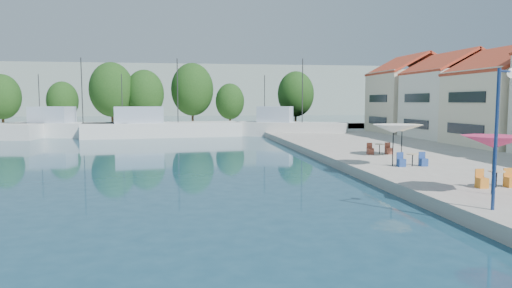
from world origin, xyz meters
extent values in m
cube|color=#9B968C|center=(-8.00, 67.00, 0.30)|extent=(90.00, 16.00, 0.60)
cube|color=#929F93|center=(-30.00, 160.00, 8.00)|extent=(180.00, 40.00, 16.00)
cube|color=#929F93|center=(40.00, 180.00, 6.00)|extent=(140.00, 40.00, 12.00)
cube|color=beige|center=(24.00, 33.00, 3.85)|extent=(8.60, 8.50, 6.50)
cube|color=white|center=(24.00, 42.00, 4.10)|extent=(8.00, 8.50, 7.00)
pyramid|color=#B54B28|center=(24.00, 42.00, 9.40)|extent=(8.40, 8.80, 1.80)
cube|color=beige|center=(24.00, 51.00, 4.35)|extent=(8.60, 8.50, 7.50)
pyramid|color=#B54B28|center=(24.00, 51.00, 9.90)|extent=(9.00, 8.80, 1.80)
cube|color=white|center=(-18.00, 56.90, 0.70)|extent=(16.38, 7.70, 2.20)
cube|color=#99A9BD|center=(-20.31, 57.46, 2.80)|extent=(5.36, 4.19, 2.00)
cylinder|color=#2D2D2D|center=(-16.46, 56.54, 5.80)|extent=(0.12, 0.12, 8.00)
cylinder|color=#2D2D2D|center=(-21.86, 57.83, 4.80)|extent=(0.10, 0.10, 6.00)
cube|color=silver|center=(-6.73, 55.79, 0.70)|extent=(19.76, 7.37, 2.20)
cube|color=#99A9BD|center=(-9.60, 55.43, 2.80)|extent=(6.22, 4.55, 2.00)
cylinder|color=#2D2D2D|center=(-4.81, 56.03, 5.80)|extent=(0.12, 0.12, 8.00)
cylinder|color=#2D2D2D|center=(-11.51, 55.19, 4.80)|extent=(0.10, 0.10, 6.00)
cube|color=silver|center=(9.47, 54.24, 0.70)|extent=(14.35, 9.04, 2.20)
cube|color=#99A9BD|center=(7.54, 55.09, 2.80)|extent=(5.00, 4.28, 2.00)
cylinder|color=#2D2D2D|center=(10.76, 53.67, 5.80)|extent=(0.12, 0.12, 8.00)
cylinder|color=#2D2D2D|center=(6.25, 55.66, 4.80)|extent=(0.10, 0.10, 6.00)
cylinder|color=#3F2B19|center=(-30.29, 68.86, 2.34)|extent=(0.36, 0.36, 3.47)
ellipsoid|color=#173B12|center=(-30.29, 68.86, 5.12)|extent=(5.28, 5.28, 6.60)
cylinder|color=#3F2B19|center=(-22.24, 70.14, 2.12)|extent=(0.36, 0.36, 3.05)
ellipsoid|color=#173B12|center=(-22.24, 70.14, 4.56)|extent=(4.63, 4.63, 5.79)
cylinder|color=#3F2B19|center=(-14.80, 68.65, 2.76)|extent=(0.36, 0.36, 4.31)
ellipsoid|color=#173B12|center=(-14.80, 68.65, 6.21)|extent=(6.55, 6.55, 8.19)
cylinder|color=#3F2B19|center=(-10.04, 69.32, 2.53)|extent=(0.36, 0.36, 3.85)
ellipsoid|color=#173B12|center=(-10.04, 69.32, 5.61)|extent=(5.86, 5.86, 7.32)
cylinder|color=#3F2B19|center=(-2.77, 71.20, 2.81)|extent=(0.36, 0.36, 4.42)
ellipsoid|color=#173B12|center=(-2.77, 71.20, 6.34)|extent=(6.71, 6.71, 8.39)
cylinder|color=#3F2B19|center=(2.99, 68.51, 2.07)|extent=(0.36, 0.36, 2.95)
ellipsoid|color=#173B12|center=(2.99, 68.51, 4.43)|extent=(4.48, 4.48, 5.60)
cylinder|color=#3F2B19|center=(13.84, 69.93, 2.54)|extent=(0.36, 0.36, 3.87)
ellipsoid|color=#173B12|center=(13.84, 69.93, 5.64)|extent=(5.89, 5.89, 7.36)
cylinder|color=black|center=(8.75, 14.36, 1.82)|extent=(0.06, 0.06, 2.44)
cone|color=#C12857|center=(8.75, 14.36, 2.79)|extent=(2.67, 2.67, 0.50)
cylinder|color=black|center=(8.34, 22.75, 1.84)|extent=(0.06, 0.06, 2.49)
cone|color=silver|center=(8.34, 22.75, 2.84)|extent=(2.53, 2.53, 0.50)
cylinder|color=black|center=(11.21, 27.42, 1.72)|extent=(0.06, 0.06, 2.24)
cone|color=#FFEFC6|center=(11.21, 27.42, 2.59)|extent=(2.96, 2.96, 0.50)
cylinder|color=black|center=(9.93, 15.70, 0.97)|extent=(0.06, 0.06, 0.74)
cylinder|color=tan|center=(9.93, 15.70, 1.34)|extent=(0.70, 0.70, 0.04)
cube|color=orange|center=(10.63, 15.70, 0.83)|extent=(0.42, 0.42, 0.46)
cube|color=orange|center=(9.23, 15.70, 0.83)|extent=(0.42, 0.42, 0.46)
cylinder|color=black|center=(9.49, 22.53, 0.97)|extent=(0.06, 0.06, 0.74)
cylinder|color=tan|center=(9.49, 22.53, 1.34)|extent=(0.70, 0.70, 0.04)
cube|color=navy|center=(10.19, 22.53, 0.83)|extent=(0.42, 0.42, 0.46)
cube|color=navy|center=(8.79, 22.53, 0.83)|extent=(0.42, 0.42, 0.46)
cylinder|color=black|center=(10.15, 28.72, 0.97)|extent=(0.06, 0.06, 0.74)
cylinder|color=tan|center=(10.15, 28.72, 1.34)|extent=(0.70, 0.70, 0.04)
cube|color=brown|center=(10.85, 28.72, 0.83)|extent=(0.42, 0.42, 0.46)
cube|color=brown|center=(9.45, 28.72, 0.83)|extent=(0.42, 0.42, 0.46)
cylinder|color=navy|center=(7.00, 11.90, 3.10)|extent=(0.12, 0.12, 5.00)
cylinder|color=navy|center=(7.37, 12.05, 5.50)|extent=(0.77, 0.37, 0.08)
camera|label=1|loc=(-3.73, -2.59, 4.45)|focal=32.00mm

